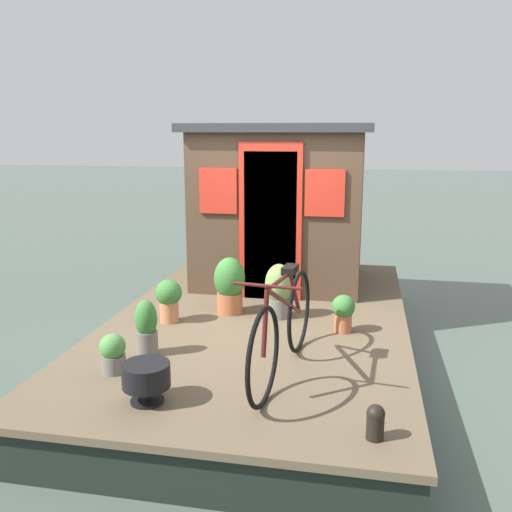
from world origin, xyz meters
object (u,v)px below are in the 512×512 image
at_px(potted_plant_sage, 169,298).
at_px(mooring_bollard, 375,421).
at_px(houseboat_cabin, 281,204).
at_px(potted_plant_fern, 113,353).
at_px(bicycle, 283,327).
at_px(charcoal_grill, 146,376).
at_px(potted_plant_thyme, 146,328).
at_px(potted_plant_mint, 279,290).
at_px(potted_plant_rosemary, 343,312).
at_px(potted_plant_basil, 230,285).

relative_size(potted_plant_sage, mooring_bollard, 1.90).
height_order(houseboat_cabin, potted_plant_sage, houseboat_cabin).
bearing_deg(potted_plant_fern, bicycle, -80.79).
bearing_deg(charcoal_grill, houseboat_cabin, -7.25).
xyz_separation_m(potted_plant_sage, potted_plant_thyme, (-0.85, -0.10, -0.01)).
bearing_deg(bicycle, potted_plant_mint, 10.17).
xyz_separation_m(potted_plant_rosemary, potted_plant_basil, (0.36, 1.22, 0.11)).
relative_size(bicycle, potted_plant_basil, 2.93).
distance_m(potted_plant_fern, potted_plant_basil, 1.76).
bearing_deg(potted_plant_rosemary, houseboat_cabin, 26.75).
height_order(houseboat_cabin, bicycle, houseboat_cabin).
bearing_deg(houseboat_cabin, potted_plant_fern, 163.49).
bearing_deg(potted_plant_rosemary, potted_plant_basil, 73.78).
bearing_deg(charcoal_grill, potted_plant_basil, -2.87).
relative_size(potted_plant_rosemary, mooring_bollard, 1.58).
xyz_separation_m(bicycle, charcoal_grill, (-0.66, 0.90, -0.20)).
relative_size(potted_plant_mint, charcoal_grill, 1.64).
height_order(houseboat_cabin, potted_plant_fern, houseboat_cabin).
bearing_deg(potted_plant_thyme, charcoal_grill, -158.26).
bearing_deg(potted_plant_rosemary, potted_plant_fern, 126.08).
relative_size(potted_plant_sage, charcoal_grill, 1.28).
relative_size(houseboat_cabin, mooring_bollard, 9.49).
height_order(potted_plant_mint, potted_plant_basil, potted_plant_basil).
bearing_deg(potted_plant_mint, bicycle, -169.83).
relative_size(houseboat_cabin, potted_plant_sage, 4.99).
bearing_deg(mooring_bollard, potted_plant_sage, 47.54).
distance_m(potted_plant_basil, mooring_bollard, 2.74).
relative_size(houseboat_cabin, potted_plant_rosemary, 5.99).
relative_size(potted_plant_fern, potted_plant_rosemary, 0.88).
relative_size(bicycle, potted_plant_rosemary, 4.82).
bearing_deg(houseboat_cabin, bicycle, -170.96).
bearing_deg(potted_plant_sage, mooring_bollard, -132.46).
bearing_deg(potted_plant_basil, potted_plant_sage, 126.96).
bearing_deg(mooring_bollard, bicycle, 40.52).
bearing_deg(bicycle, potted_plant_thyme, 81.59).
xyz_separation_m(bicycle, potted_plant_basil, (1.44, 0.79, -0.09)).
xyz_separation_m(potted_plant_fern, potted_plant_basil, (1.66, -0.57, 0.15)).
bearing_deg(potted_plant_mint, mooring_bollard, -156.62).
distance_m(houseboat_cabin, charcoal_grill, 3.62).
xyz_separation_m(potted_plant_mint, mooring_bollard, (-2.25, -0.97, -0.17)).
bearing_deg(potted_plant_thyme, bicycle, -98.41).
xyz_separation_m(bicycle, potted_plant_sage, (1.04, 1.33, -0.15)).
relative_size(potted_plant_basil, potted_plant_thyme, 1.23).
xyz_separation_m(houseboat_cabin, potted_plant_fern, (-3.06, 0.91, -0.85)).
xyz_separation_m(potted_plant_basil, charcoal_grill, (-2.10, 0.11, -0.11)).
distance_m(potted_plant_rosemary, potted_plant_basil, 1.28).
xyz_separation_m(potted_plant_fern, charcoal_grill, (-0.44, -0.46, 0.03)).
height_order(potted_plant_rosemary, potted_plant_thyme, potted_plant_thyme).
relative_size(houseboat_cabin, potted_plant_fern, 6.80).
relative_size(bicycle, potted_plant_thyme, 3.60).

